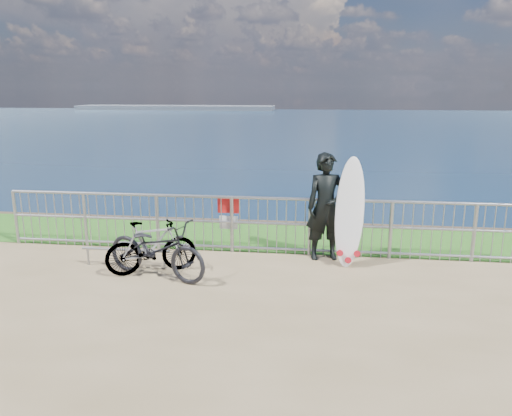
# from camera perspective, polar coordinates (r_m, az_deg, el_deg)

# --- Properties ---
(grass_strip) EXTENTS (120.00, 120.00, 0.00)m
(grass_strip) POSITION_cam_1_polar(r_m,az_deg,el_deg) (10.81, 0.90, -3.22)
(grass_strip) COLOR #235D19
(grass_strip) RESTS_ON ground
(seascape) EXTENTS (260.00, 260.00, 5.00)m
(seascape) POSITION_cam_1_polar(r_m,az_deg,el_deg) (161.59, -9.10, 11.03)
(seascape) COLOR brown
(seascape) RESTS_ON ground
(railing) EXTENTS (10.06, 0.10, 1.13)m
(railing) POSITION_cam_1_polar(r_m,az_deg,el_deg) (9.60, 0.26, -1.87)
(railing) COLOR #94979C
(railing) RESTS_ON ground
(surfer) EXTENTS (0.82, 0.62, 2.00)m
(surfer) POSITION_cam_1_polar(r_m,az_deg,el_deg) (9.29, 8.01, 0.14)
(surfer) COLOR black
(surfer) RESTS_ON ground
(surfboard) EXTENTS (0.61, 0.56, 1.97)m
(surfboard) POSITION_cam_1_polar(r_m,az_deg,el_deg) (9.06, 10.63, -0.92)
(surfboard) COLOR white
(surfboard) RESTS_ON ground
(bicycle_near) EXTENTS (2.04, 1.27, 1.01)m
(bicycle_near) POSITION_cam_1_polar(r_m,az_deg,el_deg) (8.57, -11.33, -4.60)
(bicycle_near) COLOR black
(bicycle_near) RESTS_ON ground
(bicycle_far) EXTENTS (1.60, 1.08, 0.94)m
(bicycle_far) POSITION_cam_1_polar(r_m,az_deg,el_deg) (8.80, -11.88, -4.38)
(bicycle_far) COLOR black
(bicycle_far) RESTS_ON ground
(bike_rack) EXTENTS (1.63, 0.05, 0.34)m
(bike_rack) POSITION_cam_1_polar(r_m,az_deg,el_deg) (9.27, -14.69, -4.85)
(bike_rack) COLOR #94979C
(bike_rack) RESTS_ON ground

